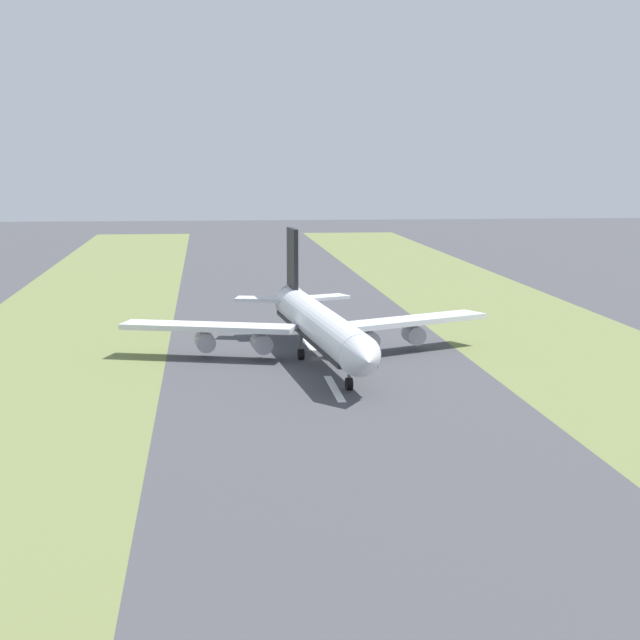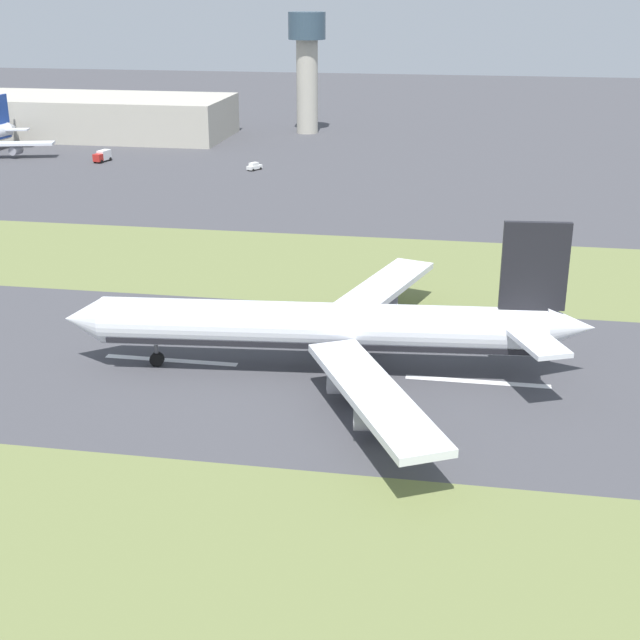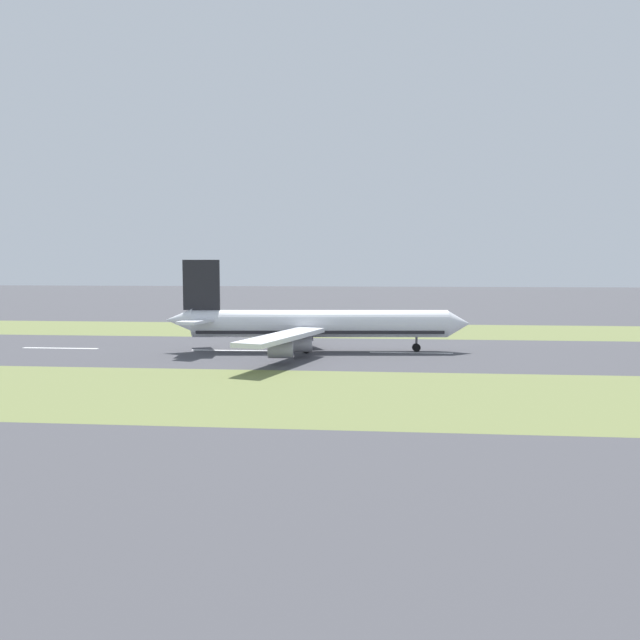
% 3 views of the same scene
% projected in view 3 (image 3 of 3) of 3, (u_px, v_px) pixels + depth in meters
% --- Properties ---
extents(ground_plane, '(800.00, 800.00, 0.00)m').
position_uv_depth(ground_plane, '(306.00, 351.00, 137.86)').
color(ground_plane, '#424247').
extents(grass_median_west, '(40.00, 600.00, 0.01)m').
position_uv_depth(grass_median_west, '(324.00, 330.00, 182.48)').
color(grass_median_west, olive).
rests_on(grass_median_west, ground).
extents(grass_median_east, '(40.00, 600.00, 0.01)m').
position_uv_depth(grass_median_east, '(272.00, 393.00, 93.23)').
color(grass_median_east, olive).
rests_on(grass_median_east, ground).
extents(centreline_dash_near, '(1.20, 18.00, 0.01)m').
position_uv_depth(centreline_dash_near, '(60.00, 348.00, 143.16)').
color(centreline_dash_near, silver).
rests_on(centreline_dash_near, ground).
extents(centreline_dash_mid, '(1.20, 18.00, 0.01)m').
position_uv_depth(centreline_dash_mid, '(231.00, 350.00, 139.44)').
color(centreline_dash_mid, silver).
rests_on(centreline_dash_mid, ground).
extents(centreline_dash_far, '(1.20, 18.00, 0.01)m').
position_uv_depth(centreline_dash_far, '(411.00, 353.00, 135.71)').
color(centreline_dash_far, silver).
rests_on(centreline_dash_far, ground).
extents(airplane_main_jet, '(63.88, 67.22, 20.20)m').
position_uv_depth(airplane_main_jet, '(311.00, 324.00, 137.09)').
color(airplane_main_jet, silver).
rests_on(airplane_main_jet, ground).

